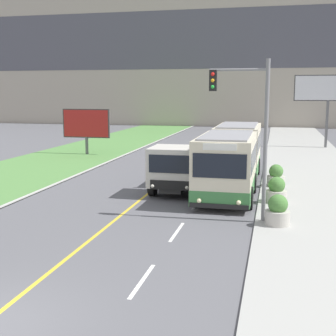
# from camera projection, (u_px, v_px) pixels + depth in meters

# --- Properties ---
(lane_marking_centre) EXTENTS (2.88, 140.00, 0.01)m
(lane_marking_centre) POSITION_uv_depth(u_px,v_px,m) (29.00, 299.00, 11.61)
(lane_marking_centre) COLOR gold
(lane_marking_centre) RESTS_ON ground_plane
(apartment_block_background) EXTENTS (80.00, 8.04, 23.67)m
(apartment_block_background) POSITION_uv_depth(u_px,v_px,m) (236.00, 45.00, 69.55)
(apartment_block_background) COLOR #A89E8E
(apartment_block_background) RESTS_ON ground_plane
(city_bus) EXTENTS (2.68, 12.60, 3.12)m
(city_bus) POSITION_uv_depth(u_px,v_px,m) (233.00, 157.00, 25.26)
(city_bus) COLOR beige
(city_bus) RESTS_ON ground_plane
(dump_truck) EXTENTS (2.47, 6.41, 2.43)m
(dump_truck) POSITION_uv_depth(u_px,v_px,m) (179.00, 169.00, 23.71)
(dump_truck) COLOR black
(dump_truck) RESTS_ON ground_plane
(traffic_light_mast) EXTENTS (2.28, 0.32, 6.31)m
(traffic_light_mast) POSITION_uv_depth(u_px,v_px,m) (250.00, 121.00, 17.90)
(traffic_light_mast) COLOR slate
(traffic_light_mast) RESTS_ON ground_plane
(billboard_large) EXTENTS (5.95, 0.24, 6.54)m
(billboard_large) POSITION_uv_depth(u_px,v_px,m) (329.00, 91.00, 41.52)
(billboard_large) COLOR #59595B
(billboard_large) RESTS_ON ground_plane
(billboard_small) EXTENTS (3.95, 0.24, 3.70)m
(billboard_small) POSITION_uv_depth(u_px,v_px,m) (86.00, 124.00, 37.78)
(billboard_small) COLOR #59595B
(billboard_small) RESTS_ON ground_plane
(planter_round_near) EXTENTS (0.94, 0.94, 1.18)m
(planter_round_near) POSITION_uv_depth(u_px,v_px,m) (278.00, 211.00, 17.74)
(planter_round_near) COLOR #B7B2A8
(planter_round_near) RESTS_ON sidewalk_right
(planter_round_second) EXTENTS (0.96, 0.96, 1.18)m
(planter_round_second) POSITION_uv_depth(u_px,v_px,m) (276.00, 191.00, 21.38)
(planter_round_second) COLOR #B7B2A8
(planter_round_second) RESTS_ON sidewalk_right
(planter_round_third) EXTENTS (0.94, 0.94, 1.18)m
(planter_round_third) POSITION_uv_depth(u_px,v_px,m) (276.00, 176.00, 25.02)
(planter_round_third) COLOR #B7B2A8
(planter_round_third) RESTS_ON sidewalk_right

